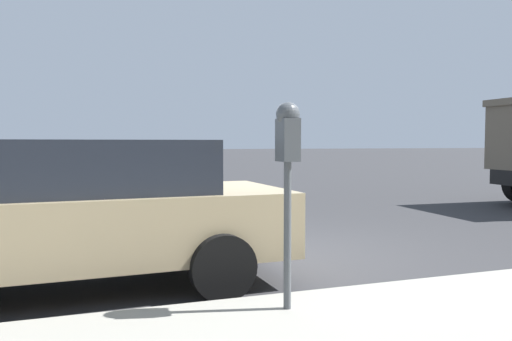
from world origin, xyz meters
TOP-DOWN VIEW (x-y plane):
  - ground_plane at (0.00, 0.00)m, footprint 220.00×220.00m
  - parking_meter at (-2.59, 0.84)m, footprint 0.21×0.19m
  - car_tan at (-0.86, 2.55)m, footprint 2.12×4.69m

SIDE VIEW (x-z plane):
  - ground_plane at x=0.00m, z-range 0.00..0.00m
  - car_tan at x=-0.86m, z-range 0.04..1.57m
  - parking_meter at x=-2.59m, z-range 0.61..2.26m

